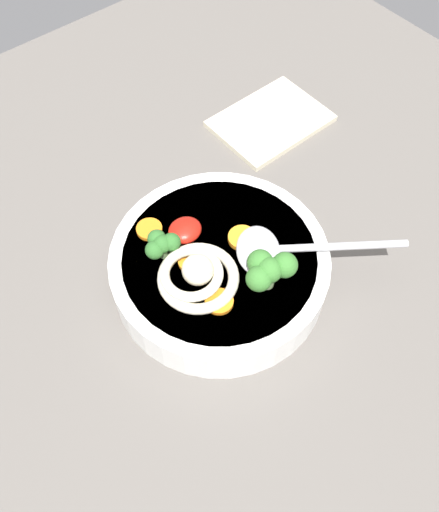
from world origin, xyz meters
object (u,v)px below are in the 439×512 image
soup_spoon (273,249)px  folded_napkin (270,121)px  noodle_pile (196,275)px  soup_bowl (220,268)px

soup_spoon → folded_napkin: soup_spoon is taller
noodle_pile → folded_napkin: (-23.83, -15.06, -5.26)cm
soup_bowl → soup_spoon: size_ratio=1.42×
noodle_pile → soup_spoon: bearing=163.5°
soup_bowl → soup_spoon: soup_spoon is taller
noodle_pile → folded_napkin: bearing=-147.7°
soup_spoon → folded_napkin: 24.14cm
soup_bowl → folded_napkin: soup_bowl is taller
noodle_pile → soup_spoon: noodle_pile is taller
noodle_pile → folded_napkin: size_ratio=0.62×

